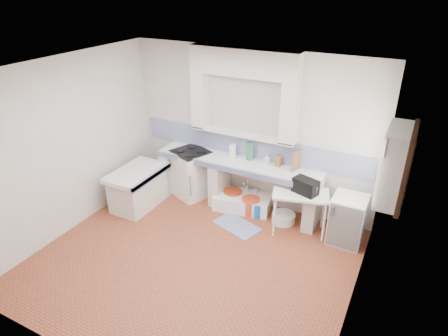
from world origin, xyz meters
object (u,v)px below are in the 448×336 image
at_px(fridge, 347,220).
at_px(stove, 192,174).
at_px(side_table, 299,212).
at_px(sink, 243,202).

bearing_deg(fridge, stove, 177.56).
bearing_deg(stove, side_table, 15.81).
bearing_deg(fridge, side_table, -171.88).
xyz_separation_m(stove, fridge, (2.94, -0.15, -0.05)).
height_order(stove, fridge, stove).
xyz_separation_m(sink, fridge, (1.86, -0.14, 0.28)).
xyz_separation_m(sink, side_table, (1.12, -0.24, 0.25)).
distance_m(stove, side_table, 2.21).
height_order(sink, fridge, fridge).
relative_size(sink, fridge, 1.27).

